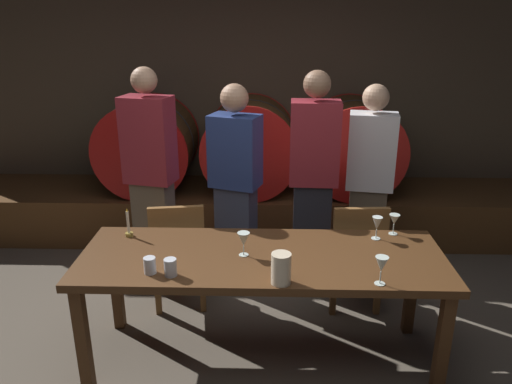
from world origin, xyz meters
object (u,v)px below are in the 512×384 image
object	(u,v)px
wine_barrel_right	(353,147)
chair_left	(179,249)
wine_glass_center_left	(381,265)
cup_left	(150,265)
wine_barrel_center	(250,146)
cup_right	(170,267)
chair_right	(356,251)
guest_far_right	(369,183)
candle_center	(129,229)
guest_center_right	(313,181)
wine_glass_far_left	(244,240)
wine_barrel_left	(148,145)
dining_table	(262,266)
pitcher	(281,269)
guest_far_left	(151,179)
wine_glass_far_right	(394,220)
wine_glass_center_right	(377,224)
guest_center_left	(236,187)

from	to	relation	value
wine_barrel_right	chair_left	distance (m)	2.11
wine_glass_center_left	cup_left	bearing A→B (deg)	176.21
wine_barrel_center	cup_right	distance (m)	2.34
chair_left	chair_right	size ratio (longest dim) A/B	1.00
guest_far_right	candle_center	world-z (taller)	guest_far_right
chair_left	guest_center_right	xyz separation A→B (m)	(1.03, 0.36, 0.43)
guest_far_right	wine_glass_far_left	world-z (taller)	guest_far_right
chair_right	guest_far_right	world-z (taller)	guest_far_right
wine_barrel_left	dining_table	world-z (taller)	wine_barrel_left
wine_barrel_center	wine_barrel_right	world-z (taller)	same
chair_right	pitcher	bearing A→B (deg)	55.72
dining_table	guest_far_right	world-z (taller)	guest_far_right
guest_far_right	cup_right	bearing A→B (deg)	55.61
candle_center	cup_left	distance (m)	0.56
wine_glass_far_left	chair_left	bearing A→B (deg)	129.82
dining_table	chair_left	world-z (taller)	chair_left
chair_left	guest_center_right	world-z (taller)	guest_center_right
wine_glass_center_left	cup_left	size ratio (longest dim) A/B	1.69
dining_table	guest_far_left	size ratio (longest dim) A/B	1.25
guest_far_right	cup_right	world-z (taller)	guest_far_right
chair_left	guest_far_right	xyz separation A→B (m)	(1.52, 0.55, 0.37)
guest_far_left	chair_left	bearing A→B (deg)	138.51
dining_table	wine_glass_far_right	bearing A→B (deg)	20.86
wine_glass_center_left	cup_right	world-z (taller)	wine_glass_center_left
wine_glass_far_right	guest_center_right	bearing A→B (deg)	126.74
wine_barrel_left	wine_glass_center_left	xyz separation A→B (m)	(1.83, -2.36, -0.05)
wine_barrel_center	cup_left	size ratio (longest dim) A/B	9.43
chair_right	guest_far_right	xyz separation A→B (m)	(0.17, 0.53, 0.37)
guest_center_right	guest_far_right	size ratio (longest dim) A/B	1.08
wine_glass_center_left	dining_table	bearing A→B (deg)	153.37
wine_barrel_center	wine_glass_center_right	distance (m)	1.99
dining_table	cup_right	distance (m)	0.60
wine_barrel_right	cup_right	distance (m)	2.69
wine_barrel_right	wine_glass_center_left	bearing A→B (deg)	-94.97
chair_right	guest_far_left	distance (m)	1.70
guest_far_left	wine_glass_far_left	size ratio (longest dim) A/B	11.94
wine_barrel_left	pitcher	world-z (taller)	wine_barrel_left
guest_center_right	wine_barrel_center	bearing A→B (deg)	-59.91
dining_table	guest_far_left	world-z (taller)	guest_far_left
dining_table	wine_glass_center_left	bearing A→B (deg)	-26.63
wine_barrel_left	guest_center_right	size ratio (longest dim) A/B	0.52
chair_left	guest_center_left	world-z (taller)	guest_center_left
wine_barrel_right	chair_left	bearing A→B (deg)	-137.10
wine_barrel_right	wine_glass_center_right	distance (m)	1.78
wine_barrel_left	dining_table	xyz separation A→B (m)	(1.17, -2.03, -0.24)
candle_center	wine_glass_center_right	bearing A→B (deg)	0.21
guest_far_left	candle_center	xyz separation A→B (m)	(0.01, -0.74, -0.10)
wine_barrel_center	cup_left	xyz separation A→B (m)	(-0.49, -2.28, -0.12)
wine_barrel_right	wine_glass_far_left	distance (m)	2.26
guest_center_right	dining_table	bearing A→B (deg)	71.33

